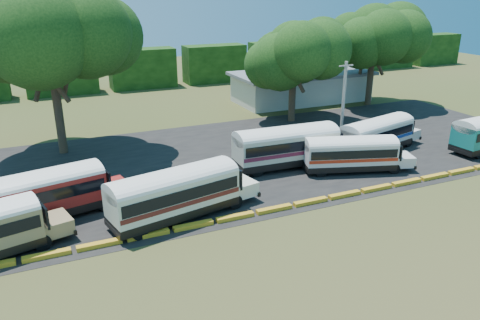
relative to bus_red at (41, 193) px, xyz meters
name	(u,v)px	position (x,y,z in m)	size (l,w,h in m)	color
ground	(300,213)	(16.38, -6.19, -2.00)	(160.00, 160.00, 0.00)	#2C4316
asphalt_strip	(243,157)	(17.38, 5.81, -1.99)	(64.00, 24.00, 0.02)	black
curb	(293,205)	(16.38, -5.19, -1.85)	(53.70, 0.45, 0.30)	gold
terminal_building	(302,86)	(34.38, 23.81, 0.03)	(19.00, 9.00, 4.00)	#BCB7AC
treeline_backdrop	(143,68)	(16.38, 41.81, 1.00)	(130.00, 4.00, 6.00)	black
bus_red	(41,193)	(0.00, 0.00, 0.00)	(10.91, 4.75, 3.49)	black
bus_cream_west	(177,191)	(8.38, -3.46, 0.02)	(11.18, 4.89, 3.57)	black
bus_cream_east	(288,144)	(20.08, 2.10, 0.07)	(11.25, 3.18, 3.67)	black
bus_white_red	(352,152)	(24.49, -1.07, -0.25)	(9.66, 5.06, 3.09)	black
bus_white_blue	(378,133)	(29.88, 2.19, -0.14)	(10.32, 4.79, 3.30)	black
tree_west	(47,29)	(2.29, 14.08, 9.41)	(12.65, 12.65, 16.08)	#37291B
tree_center	(294,50)	(27.90, 15.17, 6.22)	(8.74, 8.74, 11.47)	#37291B
tree_east	(374,33)	(41.47, 18.20, 7.36)	(9.97, 9.97, 13.06)	#37291B
utility_pole	(343,102)	(28.45, 6.06, 2.20)	(1.60, 0.30, 8.17)	gray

